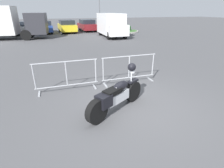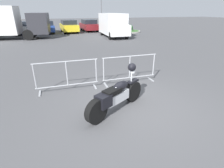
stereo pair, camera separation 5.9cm
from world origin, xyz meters
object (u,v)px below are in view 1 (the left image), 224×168
at_px(delivery_van, 111,24).
at_px(parked_car_yellow, 67,26).
at_px(crowd_barrier_near, 67,76).
at_px(parked_car_maroon, 87,25).
at_px(crowd_barrier_far, 129,69).
at_px(parked_car_blue, 44,27).
at_px(pedestrian, 27,29).
at_px(parked_car_white, 19,28).
at_px(street_lamp, 99,0).
at_px(motorcycle, 117,95).

bearing_deg(delivery_van, parked_car_yellow, -141.75).
height_order(crowd_barrier_near, parked_car_maroon, parked_car_maroon).
bearing_deg(parked_car_maroon, delivery_van, -170.75).
xyz_separation_m(crowd_barrier_far, parked_car_blue, (-3.30, 18.04, 0.17)).
distance_m(parked_car_blue, pedestrian, 4.50).
bearing_deg(parked_car_white, street_lamp, -108.35).
bearing_deg(parked_car_white, parked_car_blue, -87.19).
xyz_separation_m(delivery_van, parked_car_blue, (-6.75, 5.67, -0.51)).
bearing_deg(crowd_barrier_far, parked_car_white, 108.67).
relative_size(crowd_barrier_far, street_lamp, 0.38).
xyz_separation_m(parked_car_white, street_lamp, (9.02, -2.42, 2.99)).
distance_m(parked_car_maroon, street_lamp, 4.41).
bearing_deg(parked_car_white, delivery_van, -122.98).
height_order(parked_car_yellow, street_lamp, street_lamp).
bearing_deg(parked_car_maroon, parked_car_yellow, 101.78).
distance_m(crowd_barrier_near, parked_car_blue, 18.07).
distance_m(motorcycle, delivery_van, 14.93).
relative_size(crowd_barrier_far, delivery_van, 0.43).
bearing_deg(parked_car_blue, motorcycle, -177.19).
height_order(crowd_barrier_far, pedestrian, pedestrian).
relative_size(delivery_van, street_lamp, 0.89).
bearing_deg(crowd_barrier_far, street_lamp, 78.86).
distance_m(motorcycle, parked_car_maroon, 20.53).
distance_m(parked_car_blue, parked_car_maroon, 5.41).
bearing_deg(parked_car_maroon, parked_car_white, 91.72).
distance_m(parked_car_white, parked_car_maroon, 8.12).
xyz_separation_m(crowd_barrier_near, parked_car_yellow, (1.73, 17.74, 0.20)).
xyz_separation_m(crowd_barrier_near, delivery_van, (5.78, 12.38, 0.69)).
distance_m(crowd_barrier_near, parked_car_yellow, 17.83).
relative_size(crowd_barrier_near, delivery_van, 0.43).
bearing_deg(street_lamp, parked_car_blue, 156.79).
distance_m(motorcycle, parked_car_blue, 19.96).
xyz_separation_m(crowd_barrier_near, parked_car_white, (-3.66, 17.75, 0.17)).
bearing_deg(delivery_van, pedestrian, -98.64).
relative_size(motorcycle, crowd_barrier_far, 0.92).
bearing_deg(street_lamp, pedestrian, -168.85).
height_order(parked_car_blue, pedestrian, pedestrian).
relative_size(crowd_barrier_near, pedestrian, 1.27).
bearing_deg(delivery_van, motorcycle, -16.89).
bearing_deg(parked_car_yellow, pedestrian, 130.04).
xyz_separation_m(crowd_barrier_near, street_lamp, (5.35, 15.33, 3.16)).
bearing_deg(parked_car_blue, parked_car_maroon, -88.82).
xyz_separation_m(parked_car_blue, pedestrian, (-1.48, -4.25, 0.19)).
distance_m(crowd_barrier_near, crowd_barrier_far, 2.33).
xyz_separation_m(parked_car_white, pedestrian, (1.22, -3.96, 0.20)).
height_order(motorcycle, parked_car_white, parked_car_white).
relative_size(parked_car_white, pedestrian, 2.54).
relative_size(motorcycle, parked_car_yellow, 0.44).
distance_m(motorcycle, parked_car_white, 20.14).
height_order(parked_car_white, pedestrian, pedestrian).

